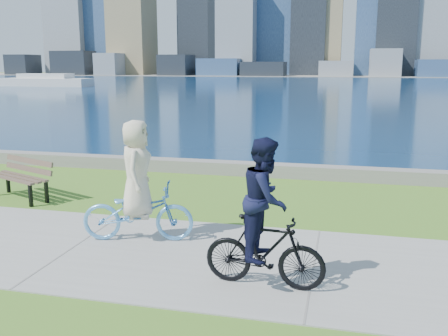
# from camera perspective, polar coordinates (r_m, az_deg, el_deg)

# --- Properties ---
(ground) EXTENTS (320.00, 320.00, 0.00)m
(ground) POSITION_cam_1_polar(r_m,az_deg,el_deg) (8.97, -16.55, -8.60)
(ground) COLOR #3E6C1C
(ground) RESTS_ON ground
(concrete_path) EXTENTS (80.00, 3.50, 0.02)m
(concrete_path) POSITION_cam_1_polar(r_m,az_deg,el_deg) (8.97, -16.56, -8.54)
(concrete_path) COLOR gray
(concrete_path) RESTS_ON ground
(seawall) EXTENTS (90.00, 0.50, 0.35)m
(seawall) POSITION_cam_1_polar(r_m,az_deg,el_deg) (14.41, -4.25, 0.25)
(seawall) COLOR slate
(seawall) RESTS_ON ground
(bay_water) EXTENTS (320.00, 131.00, 0.01)m
(bay_water) POSITION_cam_1_polar(r_m,az_deg,el_deg) (79.41, 10.60, 9.40)
(bay_water) COLOR #0B284B
(bay_water) RESTS_ON ground
(far_shore) EXTENTS (320.00, 30.00, 0.12)m
(far_shore) POSITION_cam_1_polar(r_m,az_deg,el_deg) (137.33, 11.99, 10.30)
(far_shore) COLOR gray
(far_shore) RESTS_ON ground
(ferry_near) EXTENTS (12.90, 3.68, 1.75)m
(ferry_near) POSITION_cam_1_polar(r_m,az_deg,el_deg) (74.75, -19.68, 9.34)
(ferry_near) COLOR silver
(ferry_near) RESTS_ON ground
(park_bench) EXTENTS (1.87, 1.24, 0.92)m
(park_bench) POSITION_cam_1_polar(r_m,az_deg,el_deg) (12.36, -22.14, -0.72)
(park_bench) COLOR black
(park_bench) RESTS_ON ground
(cyclist_woman) EXTENTS (1.07, 2.03, 2.12)m
(cyclist_woman) POSITION_cam_1_polar(r_m,az_deg,el_deg) (8.76, -9.87, -3.24)
(cyclist_woman) COLOR #62ADEE
(cyclist_woman) RESTS_ON ground
(cyclist_man) EXTENTS (0.67, 1.71, 2.09)m
(cyclist_man) POSITION_cam_1_polar(r_m,az_deg,el_deg) (6.84, 4.71, -6.57)
(cyclist_man) COLOR black
(cyclist_man) RESTS_ON ground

